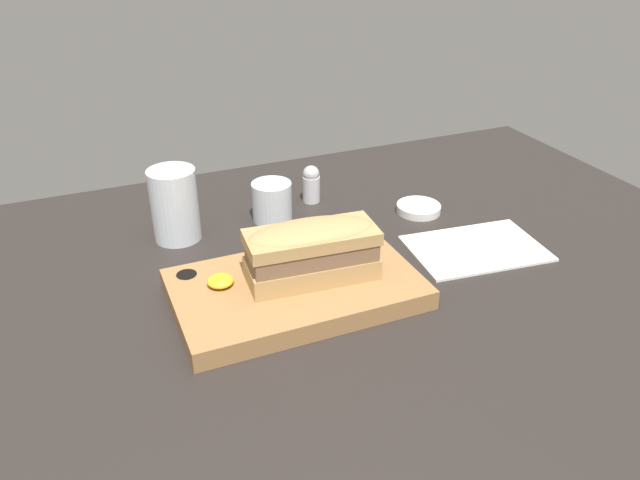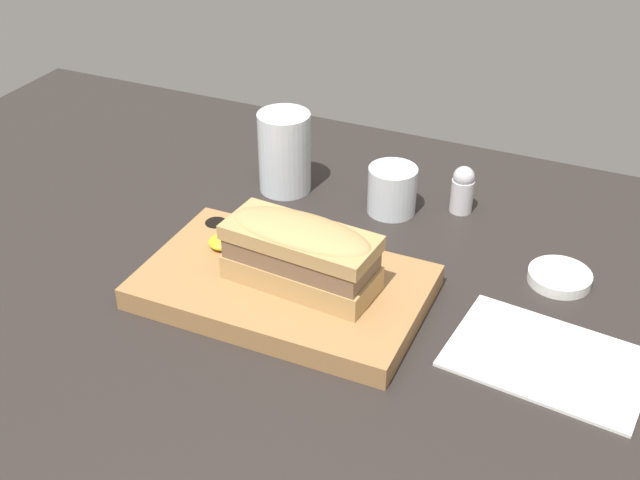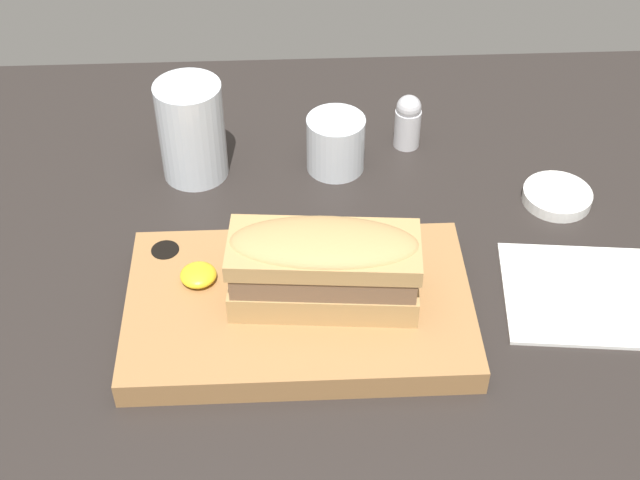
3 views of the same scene
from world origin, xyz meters
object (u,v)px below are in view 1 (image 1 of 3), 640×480
serving_board (298,288)px  wine_glass (272,203)px  condiment_dish (419,208)px  napkin (476,248)px  sandwich (312,249)px  water_glass (175,209)px  salt_shaker (311,184)px

serving_board → wine_glass: bearing=79.1°
wine_glass → serving_board: bearing=-100.9°
condiment_dish → napkin: bearing=-84.6°
sandwich → wine_glass: sandwich is taller
napkin → condiment_dish: (-1.41, 14.79, 0.48)cm
serving_board → sandwich: bearing=-3.7°
water_glass → napkin: 47.12cm
serving_board → napkin: serving_board is taller
sandwich → water_glass: 26.97cm
serving_board → napkin: 30.05cm
water_glass → condiment_dish: 40.92cm
sandwich → napkin: bearing=2.9°
salt_shaker → water_glass: bearing=-170.3°
condiment_dish → wine_glass: bearing=163.0°
serving_board → wine_glass: 23.91cm
water_glass → wine_glass: size_ratio=1.74×
napkin → condiment_dish: 14.86cm
serving_board → condiment_dish: serving_board is taller
sandwich → condiment_dish: size_ratio=2.37×
wine_glass → sandwich: bearing=-96.1°
sandwich → napkin: (27.98, 1.43, -6.94)cm
serving_board → sandwich: 6.11cm
serving_board → wine_glass: (4.53, 23.43, 1.55)cm
wine_glass → condiment_dish: bearing=-17.0°
water_glass → napkin: (41.48, -21.83, -4.83)cm
salt_shaker → serving_board: bearing=-115.8°
serving_board → salt_shaker: size_ratio=4.85×
serving_board → salt_shaker: (13.22, 27.36, 2.03)cm
sandwich → salt_shaker: bearing=67.8°
wine_glass → condiment_dish: size_ratio=0.88×
sandwich → salt_shaker: (11.20, 27.49, -3.74)cm
napkin → wine_glass: bearing=139.0°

